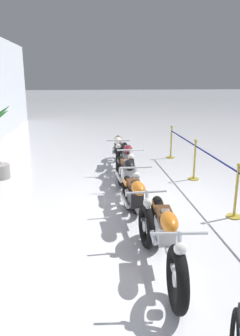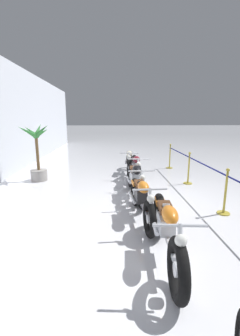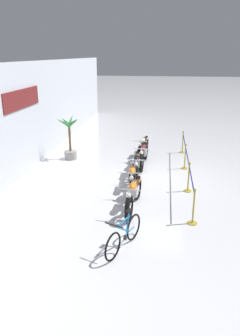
% 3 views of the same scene
% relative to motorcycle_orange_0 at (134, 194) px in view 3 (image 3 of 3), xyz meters
% --- Properties ---
extents(ground_plane, '(120.00, 120.00, 0.00)m').
position_rel_motorcycle_orange_0_xyz_m(ground_plane, '(2.73, -0.47, -0.47)').
color(ground_plane, silver).
extents(back_wall, '(28.00, 0.29, 4.20)m').
position_rel_motorcycle_orange_0_xyz_m(back_wall, '(2.73, 4.65, 1.63)').
color(back_wall, silver).
rests_on(back_wall, ground).
extents(motorcycle_orange_0, '(2.32, 0.62, 0.96)m').
position_rel_motorcycle_orange_0_xyz_m(motorcycle_orange_0, '(0.00, 0.00, 0.00)').
color(motorcycle_orange_0, black).
rests_on(motorcycle_orange_0, ground).
extents(motorcycle_orange_1, '(2.20, 0.62, 0.92)m').
position_rel_motorcycle_orange_0_xyz_m(motorcycle_orange_1, '(1.42, 0.19, -0.02)').
color(motorcycle_orange_1, black).
rests_on(motorcycle_orange_1, ground).
extents(motorcycle_black_2, '(2.44, 0.62, 0.95)m').
position_rel_motorcycle_orange_0_xyz_m(motorcycle_black_2, '(2.79, 0.15, -0.00)').
color(motorcycle_black_2, black).
rests_on(motorcycle_black_2, ground).
extents(motorcycle_maroon_3, '(2.45, 0.62, 0.98)m').
position_rel_motorcycle_orange_0_xyz_m(motorcycle_maroon_3, '(4.10, -0.01, 0.01)').
color(motorcycle_maroon_3, black).
rests_on(motorcycle_maroon_3, ground).
extents(motorcycle_cream_4, '(2.46, 0.62, 0.97)m').
position_rel_motorcycle_orange_0_xyz_m(motorcycle_cream_4, '(5.40, 0.09, 0.00)').
color(motorcycle_cream_4, black).
rests_on(motorcycle_cream_4, ground).
extents(bicycle, '(1.60, 0.73, 0.95)m').
position_rel_motorcycle_orange_0_xyz_m(bicycle, '(-2.21, 0.02, -0.10)').
color(bicycle, black).
rests_on(bicycle, ground).
extents(potted_palm_left_of_row, '(1.06, 1.07, 1.99)m').
position_rel_motorcycle_orange_0_xyz_m(potted_palm_left_of_row, '(4.59, 3.29, 0.39)').
color(potted_palm_left_of_row, gray).
rests_on(potted_palm_left_of_row, ground).
extents(stanchion_far_left, '(7.10, 0.28, 1.05)m').
position_rel_motorcycle_orange_0_xyz_m(stanchion_far_left, '(1.55, -1.72, 0.22)').
color(stanchion_far_left, gold).
rests_on(stanchion_far_left, ground).
extents(stanchion_mid_left, '(0.28, 0.28, 1.05)m').
position_rel_motorcycle_orange_0_xyz_m(stanchion_mid_left, '(1.59, -1.72, -0.11)').
color(stanchion_mid_left, gold).
rests_on(stanchion_mid_left, ground).
extents(stanchion_mid_right, '(0.28, 0.28, 1.05)m').
position_rel_motorcycle_orange_0_xyz_m(stanchion_mid_right, '(3.97, -1.72, -0.11)').
color(stanchion_mid_right, gold).
rests_on(stanchion_mid_right, ground).
extents(stanchion_far_right, '(0.28, 0.28, 1.05)m').
position_rel_motorcycle_orange_0_xyz_m(stanchion_far_right, '(6.30, -1.72, -0.11)').
color(stanchion_far_right, gold).
rests_on(stanchion_far_right, ground).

